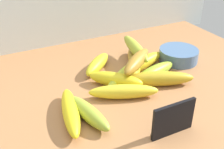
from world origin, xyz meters
TOP-DOWN VIEW (x-y plane):
  - counter_top at (0.00, 0.00)cm, footprint 110.00×76.00cm
  - chalkboard_sign at (1.26, -22.51)cm, footprint 11.00×1.80cm
  - fruit_bowl at (25.83, 6.37)cm, footprint 13.18×13.18cm
  - banana_0 at (10.58, -3.68)cm, footprint 20.87×12.46cm
  - banana_1 at (-1.74, -4.89)cm, footprint 19.22×11.32cm
  - banana_2 at (-17.69, -6.74)cm, footprint 8.12×19.96cm
  - banana_3 at (-13.95, -9.20)cm, footprint 7.36×16.89cm
  - banana_4 at (7.01, 4.29)cm, footprint 11.94×14.40cm
  - banana_5 at (-1.63, 12.92)cm, footprint 13.86×13.13cm
  - banana_6 at (2.76, 3.89)cm, footprint 18.24×14.41cm
  - banana_7 at (11.51, 12.26)cm, footprint 10.35×15.49cm
  - banana_8 at (-0.91, 1.45)cm, footprint 14.67×14.24cm
  - banana_9 at (11.55, 6.90)cm, footprint 21.10×10.99cm
  - banana_10 at (11.34, -0.19)cm, footprint 18.55×9.05cm
  - banana_11 at (6.99, 2.90)cm, footprint 16.13×13.81cm
  - banana_12 at (11.40, 11.26)cm, footprint 7.18×20.67cm

SIDE VIEW (x-z plane):
  - counter_top at x=0.00cm, z-range 0.00..3.00cm
  - banana_6 at x=2.76cm, z-range 3.00..6.25cm
  - banana_4 at x=7.01cm, z-range 3.00..6.76cm
  - banana_7 at x=11.51cm, z-range 3.00..6.88cm
  - banana_3 at x=-13.95cm, z-range 3.00..7.00cm
  - banana_2 at x=-17.69cm, z-range 3.00..7.01cm
  - banana_1 at x=-1.74cm, z-range 3.00..7.03cm
  - banana_5 at x=-1.63cm, z-range 3.00..7.08cm
  - banana_9 at x=11.55cm, z-range 3.00..7.09cm
  - banana_10 at x=11.34cm, z-range 3.00..7.19cm
  - fruit_bowl at x=25.83cm, z-range 3.00..7.30cm
  - banana_8 at x=-0.91cm, z-range 3.00..7.32cm
  - banana_0 at x=10.58cm, z-range 3.00..7.40cm
  - chalkboard_sign at x=1.26cm, z-range 2.66..11.06cm
  - banana_12 at x=11.40cm, z-range 6.88..10.59cm
  - banana_11 at x=6.99cm, z-range 6.76..10.85cm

